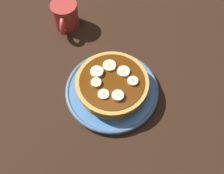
{
  "coord_description": "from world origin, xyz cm",
  "views": [
    {
      "loc": [
        35.96,
        1.5,
        65.26
      ],
      "look_at": [
        0.0,
        0.0,
        2.85
      ],
      "focal_mm": 45.28,
      "sensor_mm": 36.0,
      "label": 1
    }
  ],
  "objects_px": {
    "banana_slice_5": "(133,83)",
    "coffee_mug": "(65,15)",
    "banana_slice_1": "(124,72)",
    "banana_slice_3": "(97,72)",
    "banana_slice_0": "(109,66)",
    "banana_slice_6": "(103,94)",
    "banana_slice_2": "(118,96)",
    "plate": "(112,91)",
    "pancake_stack": "(112,84)",
    "banana_slice_4": "(96,83)"
  },
  "relations": [
    {
      "from": "plate",
      "to": "banana_slice_3",
      "type": "relative_size",
      "value": 7.39
    },
    {
      "from": "pancake_stack",
      "to": "banana_slice_2",
      "type": "bearing_deg",
      "value": 19.56
    },
    {
      "from": "banana_slice_2",
      "to": "banana_slice_6",
      "type": "distance_m",
      "value": 0.03
    },
    {
      "from": "banana_slice_1",
      "to": "banana_slice_2",
      "type": "relative_size",
      "value": 1.1
    },
    {
      "from": "coffee_mug",
      "to": "banana_slice_5",
      "type": "bearing_deg",
      "value": 40.25
    },
    {
      "from": "banana_slice_2",
      "to": "banana_slice_6",
      "type": "bearing_deg",
      "value": -95.44
    },
    {
      "from": "banana_slice_2",
      "to": "pancake_stack",
      "type": "bearing_deg",
      "value": -160.44
    },
    {
      "from": "banana_slice_3",
      "to": "banana_slice_4",
      "type": "distance_m",
      "value": 0.03
    },
    {
      "from": "banana_slice_3",
      "to": "banana_slice_5",
      "type": "height_order",
      "value": "banana_slice_3"
    },
    {
      "from": "plate",
      "to": "coffee_mug",
      "type": "relative_size",
      "value": 2.26
    },
    {
      "from": "banana_slice_5",
      "to": "banana_slice_6",
      "type": "bearing_deg",
      "value": -63.46
    },
    {
      "from": "pancake_stack",
      "to": "banana_slice_2",
      "type": "distance_m",
      "value": 0.06
    },
    {
      "from": "banana_slice_0",
      "to": "banana_slice_3",
      "type": "xyz_separation_m",
      "value": [
        0.02,
        -0.03,
        0.0
      ]
    },
    {
      "from": "banana_slice_5",
      "to": "coffee_mug",
      "type": "height_order",
      "value": "coffee_mug"
    },
    {
      "from": "banana_slice_3",
      "to": "banana_slice_4",
      "type": "relative_size",
      "value": 1.27
    },
    {
      "from": "banana_slice_0",
      "to": "banana_slice_4",
      "type": "height_order",
      "value": "banana_slice_4"
    },
    {
      "from": "pancake_stack",
      "to": "plate",
      "type": "bearing_deg",
      "value": 12.84
    },
    {
      "from": "banana_slice_4",
      "to": "banana_slice_2",
      "type": "bearing_deg",
      "value": 57.82
    },
    {
      "from": "banana_slice_1",
      "to": "coffee_mug",
      "type": "bearing_deg",
      "value": -139.12
    },
    {
      "from": "plate",
      "to": "banana_slice_6",
      "type": "relative_size",
      "value": 8.83
    },
    {
      "from": "banana_slice_4",
      "to": "banana_slice_3",
      "type": "bearing_deg",
      "value": -179.64
    },
    {
      "from": "banana_slice_1",
      "to": "coffee_mug",
      "type": "height_order",
      "value": "coffee_mug"
    },
    {
      "from": "banana_slice_2",
      "to": "banana_slice_1",
      "type": "bearing_deg",
      "value": 170.24
    },
    {
      "from": "coffee_mug",
      "to": "banana_slice_0",
      "type": "bearing_deg",
      "value": 36.77
    },
    {
      "from": "plate",
      "to": "banana_slice_1",
      "type": "xyz_separation_m",
      "value": [
        -0.03,
        0.03,
        0.05
      ]
    },
    {
      "from": "pancake_stack",
      "to": "banana_slice_6",
      "type": "bearing_deg",
      "value": -22.61
    },
    {
      "from": "banana_slice_1",
      "to": "banana_slice_2",
      "type": "xyz_separation_m",
      "value": [
        0.07,
        -0.01,
        0.0
      ]
    },
    {
      "from": "banana_slice_0",
      "to": "banana_slice_1",
      "type": "height_order",
      "value": "same"
    },
    {
      "from": "banana_slice_0",
      "to": "coffee_mug",
      "type": "relative_size",
      "value": 0.31
    },
    {
      "from": "plate",
      "to": "banana_slice_0",
      "type": "relative_size",
      "value": 7.22
    },
    {
      "from": "banana_slice_5",
      "to": "banana_slice_4",
      "type": "bearing_deg",
      "value": -87.41
    },
    {
      "from": "banana_slice_1",
      "to": "banana_slice_3",
      "type": "height_order",
      "value": "banana_slice_3"
    },
    {
      "from": "plate",
      "to": "banana_slice_4",
      "type": "height_order",
      "value": "banana_slice_4"
    },
    {
      "from": "coffee_mug",
      "to": "plate",
      "type": "bearing_deg",
      "value": 32.7
    },
    {
      "from": "banana_slice_0",
      "to": "banana_slice_3",
      "type": "bearing_deg",
      "value": -55.54
    },
    {
      "from": "banana_slice_1",
      "to": "banana_slice_3",
      "type": "distance_m",
      "value": 0.07
    },
    {
      "from": "banana_slice_5",
      "to": "banana_slice_6",
      "type": "relative_size",
      "value": 0.97
    },
    {
      "from": "pancake_stack",
      "to": "banana_slice_0",
      "type": "relative_size",
      "value": 5.46
    },
    {
      "from": "plate",
      "to": "banana_slice_4",
      "type": "xyz_separation_m",
      "value": [
        0.01,
        -0.04,
        0.05
      ]
    },
    {
      "from": "banana_slice_3",
      "to": "banana_slice_5",
      "type": "distance_m",
      "value": 0.09
    },
    {
      "from": "banana_slice_0",
      "to": "banana_slice_1",
      "type": "bearing_deg",
      "value": 65.81
    },
    {
      "from": "banana_slice_4",
      "to": "banana_slice_6",
      "type": "height_order",
      "value": "banana_slice_4"
    },
    {
      "from": "banana_slice_2",
      "to": "banana_slice_3",
      "type": "distance_m",
      "value": 0.09
    },
    {
      "from": "plate",
      "to": "banana_slice_3",
      "type": "distance_m",
      "value": 0.07
    },
    {
      "from": "plate",
      "to": "banana_slice_6",
      "type": "bearing_deg",
      "value": -25.37
    },
    {
      "from": "banana_slice_0",
      "to": "banana_slice_4",
      "type": "relative_size",
      "value": 1.3
    },
    {
      "from": "banana_slice_3",
      "to": "banana_slice_4",
      "type": "xyz_separation_m",
      "value": [
        0.03,
        0.0,
        -0.0
      ]
    },
    {
      "from": "banana_slice_2",
      "to": "banana_slice_3",
      "type": "xyz_separation_m",
      "value": [
        -0.07,
        -0.05,
        -0.0
      ]
    },
    {
      "from": "banana_slice_0",
      "to": "banana_slice_6",
      "type": "distance_m",
      "value": 0.08
    },
    {
      "from": "banana_slice_3",
      "to": "coffee_mug",
      "type": "relative_size",
      "value": 0.31
    }
  ]
}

